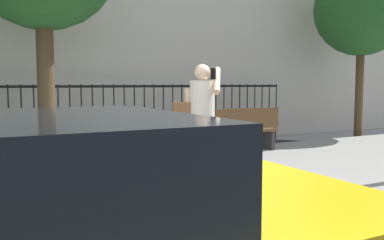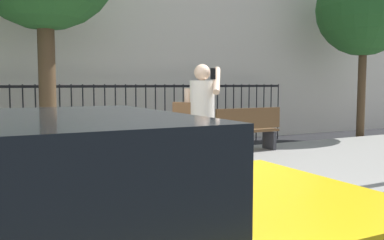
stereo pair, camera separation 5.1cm
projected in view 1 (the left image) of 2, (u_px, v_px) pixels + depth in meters
The scene contains 5 objects.
sidewalk at pixel (116, 187), 6.24m from camera, with size 28.00×4.40×0.15m, color gray.
iron_fence at pixel (64, 110), 9.42m from camera, with size 12.03×0.04×1.60m.
pedestrian_on_phone at pixel (200, 117), 5.78m from camera, with size 0.72×0.62×1.72m.
street_bench at pixel (244, 129), 9.00m from camera, with size 1.60×0.45×0.95m.
street_tree_mid at pixel (362, 9), 11.86m from camera, with size 2.65×2.65×5.05m.
Camera 1 is at (-1.86, -3.75, 1.61)m, focal length 39.40 mm.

